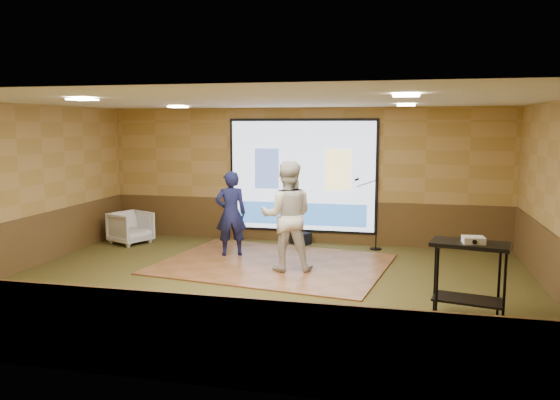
% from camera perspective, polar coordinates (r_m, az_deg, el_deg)
% --- Properties ---
extents(ground, '(9.00, 9.00, 0.00)m').
position_cam_1_polar(ground, '(9.07, -1.77, -8.93)').
color(ground, '#303919').
rests_on(ground, ground).
extents(room_shell, '(9.04, 7.04, 3.02)m').
position_cam_1_polar(room_shell, '(8.70, -1.83, 4.40)').
color(room_shell, '#A88346').
rests_on(room_shell, ground).
extents(wainscot_back, '(9.00, 0.04, 0.95)m').
position_cam_1_polar(wainscot_back, '(12.27, 2.34, -2.22)').
color(wainscot_back, '#51351B').
rests_on(wainscot_back, ground).
extents(wainscot_front, '(9.00, 0.04, 0.95)m').
position_cam_1_polar(wainscot_front, '(5.80, -10.78, -13.95)').
color(wainscot_front, '#51351B').
rests_on(wainscot_front, ground).
extents(wainscot_left, '(0.04, 7.00, 0.95)m').
position_cam_1_polar(wainscot_left, '(10.95, -25.16, -4.19)').
color(wainscot_left, '#51351B').
rests_on(wainscot_left, ground).
extents(projector_screen, '(3.32, 0.06, 2.52)m').
position_cam_1_polar(projector_screen, '(12.10, 2.33, 2.42)').
color(projector_screen, black).
rests_on(projector_screen, room_shell).
extents(downlight_nw, '(0.32, 0.32, 0.02)m').
position_cam_1_polar(downlight_nw, '(11.12, -10.61, 9.53)').
color(downlight_nw, '#FFE9BF').
rests_on(downlight_nw, room_shell).
extents(downlight_ne, '(0.32, 0.32, 0.02)m').
position_cam_1_polar(downlight_ne, '(10.21, 13.03, 9.63)').
color(downlight_ne, '#FFE9BF').
rests_on(downlight_ne, room_shell).
extents(downlight_sw, '(0.32, 0.32, 0.02)m').
position_cam_1_polar(downlight_sw, '(8.20, -19.95, 9.85)').
color(downlight_sw, '#FFE9BF').
rests_on(downlight_sw, room_shell).
extents(downlight_se, '(0.32, 0.32, 0.02)m').
position_cam_1_polar(downlight_se, '(6.91, 13.04, 10.58)').
color(downlight_se, '#FFE9BF').
rests_on(downlight_se, room_shell).
extents(dance_floor, '(4.54, 3.72, 0.03)m').
position_cam_1_polar(dance_floor, '(10.37, -0.72, -6.69)').
color(dance_floor, brown).
rests_on(dance_floor, ground).
extents(player_left, '(0.73, 0.62, 1.69)m').
position_cam_1_polar(player_left, '(10.88, -5.16, -1.41)').
color(player_left, '#151944').
rests_on(player_left, dance_floor).
extents(player_right, '(1.08, 0.91, 1.96)m').
position_cam_1_polar(player_right, '(9.71, 0.74, -1.69)').
color(player_right, silver).
rests_on(player_right, dance_floor).
extents(av_table, '(1.01, 0.53, 1.06)m').
position_cam_1_polar(av_table, '(7.82, 19.17, -6.34)').
color(av_table, black).
rests_on(av_table, ground).
extents(projector, '(0.30, 0.25, 0.09)m').
position_cam_1_polar(projector, '(7.68, 19.57, -3.96)').
color(projector, silver).
rests_on(projector, av_table).
extents(mic_stand, '(0.60, 0.24, 1.52)m').
position_cam_1_polar(mic_stand, '(11.69, 9.74, -2.74)').
color(mic_stand, black).
rests_on(mic_stand, ground).
extents(banquet_chair, '(1.03, 1.02, 0.71)m').
position_cam_1_polar(banquet_chair, '(12.56, -15.33, -2.81)').
color(banquet_chair, gray).
rests_on(banquet_chair, ground).
extents(duffel_bag, '(0.49, 0.43, 0.26)m').
position_cam_1_polar(duffel_bag, '(12.12, 2.16, -4.01)').
color(duffel_bag, black).
rests_on(duffel_bag, ground).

